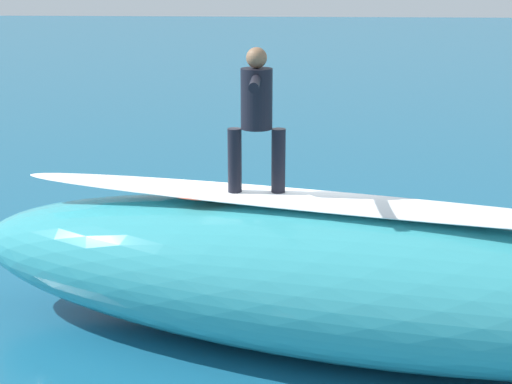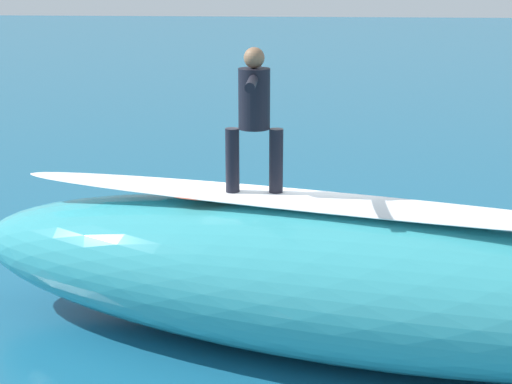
# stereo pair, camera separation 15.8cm
# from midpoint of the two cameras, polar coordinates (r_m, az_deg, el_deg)

# --- Properties ---
(ground_plane) EXTENTS (120.00, 120.00, 0.00)m
(ground_plane) POSITION_cam_midpoint_polar(r_m,az_deg,el_deg) (10.30, 1.96, -7.13)
(ground_plane) COLOR #196084
(wave_crest) EXTENTS (8.90, 4.26, 1.65)m
(wave_crest) POSITION_cam_midpoint_polar(r_m,az_deg,el_deg) (8.51, 4.76, -6.31)
(wave_crest) COLOR teal
(wave_crest) RESTS_ON ground_plane
(wave_foam_lip) EXTENTS (7.29, 2.56, 0.08)m
(wave_foam_lip) POSITION_cam_midpoint_polar(r_m,az_deg,el_deg) (8.22, 4.89, -0.73)
(wave_foam_lip) COLOR white
(wave_foam_lip) RESTS_ON wave_crest
(surfboard_riding) EXTENTS (1.92, 0.57, 0.07)m
(surfboard_riding) POSITION_cam_midpoint_polar(r_m,az_deg,el_deg) (8.44, -0.50, -0.27)
(surfboard_riding) COLOR #E0563D
(surfboard_riding) RESTS_ON wave_crest
(surfer_riding) EXTENTS (0.62, 1.47, 1.56)m
(surfer_riding) POSITION_cam_midpoint_polar(r_m,az_deg,el_deg) (8.22, -0.51, 6.04)
(surfer_riding) COLOR black
(surfer_riding) RESTS_ON surfboard_riding
(surfboard_paddling) EXTENTS (1.98, 1.87, 0.10)m
(surfboard_paddling) POSITION_cam_midpoint_polar(r_m,az_deg,el_deg) (11.81, -0.41, -3.77)
(surfboard_paddling) COLOR yellow
(surfboard_paddling) RESTS_ON ground_plane
(surfer_paddling) EXTENTS (1.27, 1.18, 0.28)m
(surfer_paddling) POSITION_cam_midpoint_polar(r_m,az_deg,el_deg) (11.83, 0.04, -2.88)
(surfer_paddling) COLOR black
(surfer_paddling) RESTS_ON surfboard_paddling
(foam_patch_near) EXTENTS (0.49, 0.58, 0.17)m
(foam_patch_near) POSITION_cam_midpoint_polar(r_m,az_deg,el_deg) (13.03, -2.68, -1.68)
(foam_patch_near) COLOR white
(foam_patch_near) RESTS_ON ground_plane
(foam_patch_mid) EXTENTS (0.79, 0.82, 0.17)m
(foam_patch_mid) POSITION_cam_midpoint_polar(r_m,az_deg,el_deg) (9.74, 2.52, -7.99)
(foam_patch_mid) COLOR white
(foam_patch_mid) RESTS_ON ground_plane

